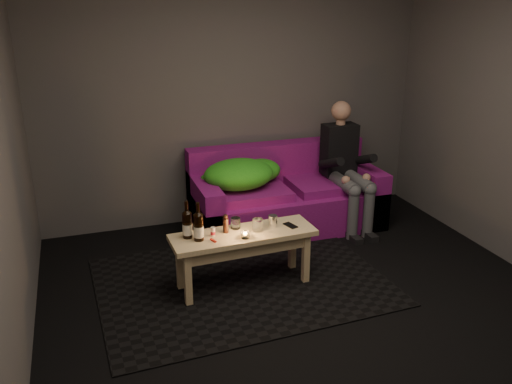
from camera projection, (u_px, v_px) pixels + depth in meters
floor at (326, 327)px, 3.92m from camera, size 4.50×4.50×0.00m
room at (307, 89)px, 3.77m from camera, size 4.50×4.50×4.50m
rug at (242, 282)px, 4.53m from camera, size 2.40×1.79×0.01m
sofa at (285, 199)px, 5.55m from camera, size 1.90×0.85×0.81m
green_blanket at (242, 174)px, 5.29m from camera, size 0.83×0.57×0.28m
person at (346, 164)px, 5.47m from camera, size 0.34×0.79×1.26m
coffee_table at (243, 242)px, 4.35m from camera, size 1.18×0.42×0.48m
beer_bottle_a at (187, 224)px, 4.19m from camera, size 0.08×0.08×0.31m
beer_bottle_b at (199, 226)px, 4.15m from camera, size 0.08×0.08×0.31m
salt_shaker at (213, 232)px, 4.24m from camera, size 0.04×0.04×0.08m
pepper_mill at (226, 226)px, 4.30m from camera, size 0.05×0.05×0.12m
tumbler_back at (236, 223)px, 4.38m from camera, size 0.08×0.08×0.09m
tealight at (245, 235)px, 4.22m from camera, size 0.07×0.07×0.05m
tumbler_front at (258, 225)px, 4.34m from camera, size 0.09×0.09×0.10m
steel_cup at (273, 221)px, 4.40m from camera, size 0.08×0.08×0.10m
smartphone at (290, 225)px, 4.44m from camera, size 0.10×0.14×0.01m
red_lighter at (213, 240)px, 4.17m from camera, size 0.04×0.07×0.01m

